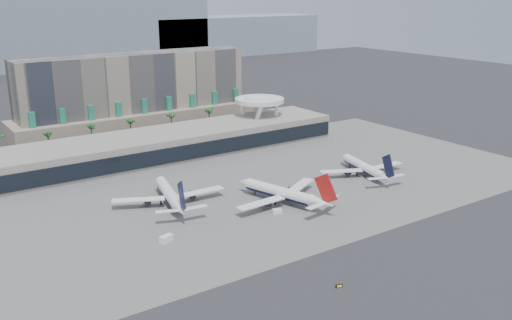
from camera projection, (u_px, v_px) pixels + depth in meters
ground at (324, 234)px, 185.20m from camera, size 900.00×900.00×0.00m
apron_pad at (234, 187)px, 228.60m from camera, size 260.00×130.00×0.06m
mountain_ridge at (33, 38)px, 562.70m from camera, size 680.00×60.00×70.00m
hotel at (136, 98)px, 323.45m from camera, size 140.00×30.00×42.00m
terminal at (172, 143)px, 270.02m from camera, size 170.00×32.50×14.50m
saucer_structure at (260, 103)px, 301.27m from camera, size 26.00×26.00×21.89m
palm_row at (154, 119)px, 300.43m from camera, size 157.80×2.80×13.10m
airliner_left at (170, 195)px, 209.47m from camera, size 41.49×43.09×15.11m
airliner_centre at (283, 193)px, 211.00m from camera, size 42.19×43.74×15.48m
airliner_right at (365, 167)px, 242.37m from camera, size 38.76×40.26×14.12m
service_vehicle_a at (166, 239)px, 178.98m from camera, size 4.90×3.50×2.17m
service_vehicle_b at (277, 211)px, 201.69m from camera, size 3.59×2.64×1.65m
taxiway_sign at (339, 286)px, 151.81m from camera, size 2.03×0.86×0.93m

